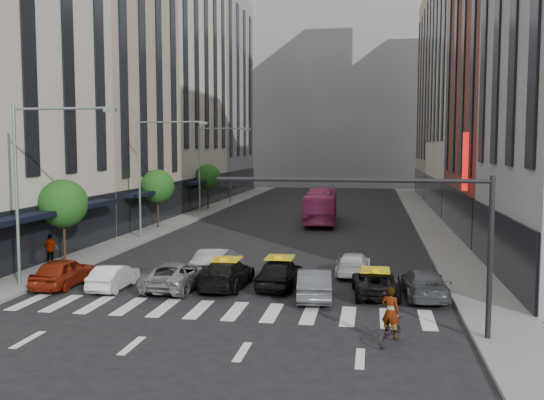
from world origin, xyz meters
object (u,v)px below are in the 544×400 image
at_px(motorcycle, 390,331).
at_px(bus, 321,206).
at_px(streetlamp_mid, 151,162).
at_px(pedestrian_far, 51,249).
at_px(car_red, 63,272).
at_px(taxi_center, 280,273).
at_px(car_white_front, 114,277).
at_px(streetlamp_near, 34,170).
at_px(streetlamp_far, 208,158).
at_px(taxi_left, 227,274).

bearing_deg(motorcycle, bus, -56.36).
distance_m(streetlamp_mid, pedestrian_far, 12.03).
relative_size(streetlamp_mid, bus, 0.80).
bearing_deg(car_red, taxi_center, -171.85).
xyz_separation_m(car_white_front, pedestrian_far, (-6.05, 4.75, 0.42)).
relative_size(streetlamp_near, motorcycle, 5.01).
height_order(taxi_center, pedestrian_far, pedestrian_far).
bearing_deg(streetlamp_near, taxi_center, 10.01).
relative_size(streetlamp_far, pedestrian_far, 5.10).
height_order(streetlamp_near, pedestrian_far, streetlamp_near).
bearing_deg(taxi_center, streetlamp_mid, -45.00).
relative_size(car_white_front, motorcycle, 2.08).
relative_size(streetlamp_mid, taxi_left, 1.84).
distance_m(taxi_center, bus, 26.12).
height_order(streetlamp_far, taxi_center, streetlamp_far).
xyz_separation_m(taxi_center, motorcycle, (5.18, -7.94, -0.28)).
xyz_separation_m(car_white_front, taxi_left, (5.44, 1.19, 0.09)).
xyz_separation_m(motorcycle, pedestrian_far, (-19.29, 11.07, 0.56)).
bearing_deg(pedestrian_far, taxi_center, 169.33).
distance_m(streetlamp_far, taxi_left, 32.13).
relative_size(streetlamp_far, taxi_center, 2.03).
distance_m(streetlamp_mid, bus, 17.47).
bearing_deg(taxi_left, streetlamp_mid, -54.92).
bearing_deg(bus, pedestrian_far, 56.23).
relative_size(streetlamp_mid, streetlamp_far, 1.00).
xyz_separation_m(streetlamp_near, taxi_left, (9.26, 1.67, -5.19)).
height_order(streetlamp_mid, motorcycle, streetlamp_mid).
bearing_deg(motorcycle, streetlamp_mid, -27.28).
bearing_deg(taxi_left, car_red, 9.83).
bearing_deg(car_red, streetlamp_near, 28.25).
bearing_deg(car_white_front, taxi_left, -167.88).
bearing_deg(streetlamp_near, bus, 67.43).
xyz_separation_m(streetlamp_near, pedestrian_far, (-2.23, 5.23, -4.87)).
distance_m(car_white_front, pedestrian_far, 7.70).
bearing_deg(pedestrian_far, car_white_front, 143.69).
bearing_deg(pedestrian_far, bus, -119.42).
height_order(streetlamp_near, streetlamp_far, same).
bearing_deg(streetlamp_far, car_red, -88.03).
bearing_deg(taxi_center, car_red, 12.48).
xyz_separation_m(streetlamp_mid, taxi_center, (11.88, -13.90, -5.15)).
relative_size(car_red, car_white_front, 1.15).
relative_size(streetlamp_near, car_red, 2.09).
distance_m(taxi_center, motorcycle, 9.48).
bearing_deg(streetlamp_far, streetlamp_mid, -90.00).
distance_m(car_white_front, taxi_left, 5.57).
bearing_deg(car_white_front, car_red, -2.35).
relative_size(taxi_left, pedestrian_far, 2.77).
xyz_separation_m(streetlamp_mid, bus, (11.72, 12.20, -4.34)).
bearing_deg(streetlamp_near, streetlamp_far, 90.00).
bearing_deg(motorcycle, streetlamp_near, 5.83).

